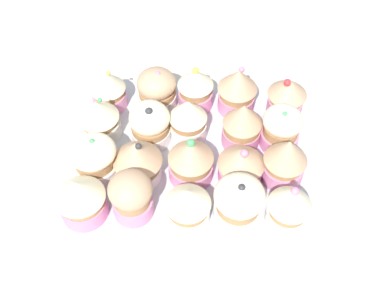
{
  "coord_description": "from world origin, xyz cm",
  "views": [
    {
      "loc": [
        -2.05,
        40.11,
        56.11
      ],
      "look_at": [
        0.0,
        0.0,
        4.2
      ],
      "focal_mm": 44.44,
      "sensor_mm": 36.0,
      "label": 1
    }
  ],
  "objects_px": {
    "cupcake_0": "(287,96)",
    "cupcake_19": "(81,198)",
    "cupcake_12": "(193,160)",
    "cupcake_16": "(239,201)",
    "cupcake_13": "(138,159)",
    "cupcake_18": "(131,196)",
    "baking_tray": "(192,159)",
    "cupcake_17": "(185,205)",
    "cupcake_1": "(237,89)",
    "cupcake_2": "(194,88)",
    "cupcake_4": "(108,89)",
    "cupcake_8": "(150,124)",
    "cupcake_11": "(241,163)",
    "cupcake_15": "(289,206)",
    "cupcake_10": "(285,160)",
    "cupcake_9": "(99,118)",
    "cupcake_7": "(188,119)",
    "cupcake_5": "(281,128)",
    "cupcake_6": "(242,124)",
    "napkin": "(354,118)",
    "cupcake_3": "(157,89)",
    "cupcake_14": "(95,159)"
  },
  "relations": [
    {
      "from": "cupcake_4",
      "to": "napkin",
      "type": "height_order",
      "value": "cupcake_4"
    },
    {
      "from": "cupcake_19",
      "to": "cupcake_4",
      "type": "bearing_deg",
      "value": -91.02
    },
    {
      "from": "cupcake_7",
      "to": "cupcake_19",
      "type": "distance_m",
      "value": 0.19
    },
    {
      "from": "cupcake_9",
      "to": "cupcake_15",
      "type": "xyz_separation_m",
      "value": [
        -0.26,
        0.13,
        0.0
      ]
    },
    {
      "from": "cupcake_4",
      "to": "cupcake_10",
      "type": "distance_m",
      "value": 0.28
    },
    {
      "from": "cupcake_10",
      "to": "cupcake_18",
      "type": "relative_size",
      "value": 1.08
    },
    {
      "from": "cupcake_0",
      "to": "cupcake_19",
      "type": "relative_size",
      "value": 1.03
    },
    {
      "from": "cupcake_14",
      "to": "cupcake_17",
      "type": "xyz_separation_m",
      "value": [
        -0.13,
        0.06,
        0.0
      ]
    },
    {
      "from": "cupcake_0",
      "to": "cupcake_16",
      "type": "relative_size",
      "value": 0.97
    },
    {
      "from": "cupcake_6",
      "to": "cupcake_9",
      "type": "xyz_separation_m",
      "value": [
        0.2,
        -0.0,
        -0.0
      ]
    },
    {
      "from": "cupcake_0",
      "to": "cupcake_2",
      "type": "height_order",
      "value": "cupcake_2"
    },
    {
      "from": "cupcake_7",
      "to": "cupcake_15",
      "type": "relative_size",
      "value": 0.91
    },
    {
      "from": "cupcake_1",
      "to": "cupcake_6",
      "type": "height_order",
      "value": "cupcake_1"
    },
    {
      "from": "baking_tray",
      "to": "cupcake_17",
      "type": "xyz_separation_m",
      "value": [
        0.0,
        0.1,
        0.04
      ]
    },
    {
      "from": "cupcake_11",
      "to": "cupcake_12",
      "type": "bearing_deg",
      "value": -0.76
    },
    {
      "from": "cupcake_3",
      "to": "cupcake_4",
      "type": "height_order",
      "value": "cupcake_4"
    },
    {
      "from": "cupcake_12",
      "to": "cupcake_11",
      "type": "bearing_deg",
      "value": 179.24
    },
    {
      "from": "cupcake_0",
      "to": "cupcake_1",
      "type": "bearing_deg",
      "value": -3.42
    },
    {
      "from": "cupcake_8",
      "to": "cupcake_2",
      "type": "bearing_deg",
      "value": -129.08
    },
    {
      "from": "cupcake_2",
      "to": "cupcake_17",
      "type": "xyz_separation_m",
      "value": [
        0.0,
        0.2,
        -0.0
      ]
    },
    {
      "from": "cupcake_2",
      "to": "cupcake_18",
      "type": "xyz_separation_m",
      "value": [
        0.07,
        0.19,
        0.0
      ]
    },
    {
      "from": "cupcake_4",
      "to": "cupcake_5",
      "type": "height_order",
      "value": "cupcake_5"
    },
    {
      "from": "cupcake_18",
      "to": "cupcake_17",
      "type": "bearing_deg",
      "value": 173.36
    },
    {
      "from": "cupcake_8",
      "to": "cupcake_11",
      "type": "height_order",
      "value": "cupcake_8"
    },
    {
      "from": "cupcake_15",
      "to": "cupcake_18",
      "type": "bearing_deg",
      "value": -1.48
    },
    {
      "from": "cupcake_9",
      "to": "cupcake_14",
      "type": "height_order",
      "value": "cupcake_9"
    },
    {
      "from": "baking_tray",
      "to": "cupcake_7",
      "type": "bearing_deg",
      "value": -79.2
    },
    {
      "from": "cupcake_13",
      "to": "cupcake_1",
      "type": "bearing_deg",
      "value": -134.96
    },
    {
      "from": "cupcake_7",
      "to": "cupcake_10",
      "type": "xyz_separation_m",
      "value": [
        -0.13,
        0.07,
        0.0
      ]
    },
    {
      "from": "cupcake_2",
      "to": "cupcake_4",
      "type": "distance_m",
      "value": 0.13
    },
    {
      "from": "cupcake_1",
      "to": "cupcake_12",
      "type": "distance_m",
      "value": 0.14
    },
    {
      "from": "cupcake_17",
      "to": "cupcake_8",
      "type": "bearing_deg",
      "value": -66.12
    },
    {
      "from": "cupcake_12",
      "to": "cupcake_16",
      "type": "height_order",
      "value": "cupcake_12"
    },
    {
      "from": "cupcake_15",
      "to": "cupcake_0",
      "type": "bearing_deg",
      "value": -93.19
    },
    {
      "from": "cupcake_5",
      "to": "cupcake_18",
      "type": "height_order",
      "value": "same"
    },
    {
      "from": "cupcake_4",
      "to": "cupcake_7",
      "type": "bearing_deg",
      "value": 156.1
    },
    {
      "from": "cupcake_13",
      "to": "cupcake_18",
      "type": "xyz_separation_m",
      "value": [
        0.0,
        0.06,
        -0.0
      ]
    },
    {
      "from": "cupcake_2",
      "to": "cupcake_4",
      "type": "xyz_separation_m",
      "value": [
        0.13,
        0.01,
        -0.0
      ]
    },
    {
      "from": "cupcake_2",
      "to": "cupcake_12",
      "type": "distance_m",
      "value": 0.13
    },
    {
      "from": "baking_tray",
      "to": "cupcake_4",
      "type": "distance_m",
      "value": 0.17
    },
    {
      "from": "napkin",
      "to": "cupcake_5",
      "type": "bearing_deg",
      "value": 27.51
    },
    {
      "from": "cupcake_18",
      "to": "cupcake_16",
      "type": "bearing_deg",
      "value": 179.94
    },
    {
      "from": "baking_tray",
      "to": "cupcake_18",
      "type": "distance_m",
      "value": 0.12
    },
    {
      "from": "cupcake_15",
      "to": "cupcake_10",
      "type": "bearing_deg",
      "value": -89.52
    },
    {
      "from": "cupcake_0",
      "to": "cupcake_11",
      "type": "relative_size",
      "value": 1.05
    },
    {
      "from": "cupcake_1",
      "to": "cupcake_16",
      "type": "relative_size",
      "value": 1.09
    },
    {
      "from": "cupcake_7",
      "to": "cupcake_17",
      "type": "xyz_separation_m",
      "value": [
        -0.0,
        0.14,
        -0.0
      ]
    },
    {
      "from": "cupcake_1",
      "to": "cupcake_10",
      "type": "distance_m",
      "value": 0.14
    },
    {
      "from": "baking_tray",
      "to": "cupcake_16",
      "type": "relative_size",
      "value": 4.93
    },
    {
      "from": "cupcake_6",
      "to": "cupcake_3",
      "type": "bearing_deg",
      "value": -28.01
    }
  ]
}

